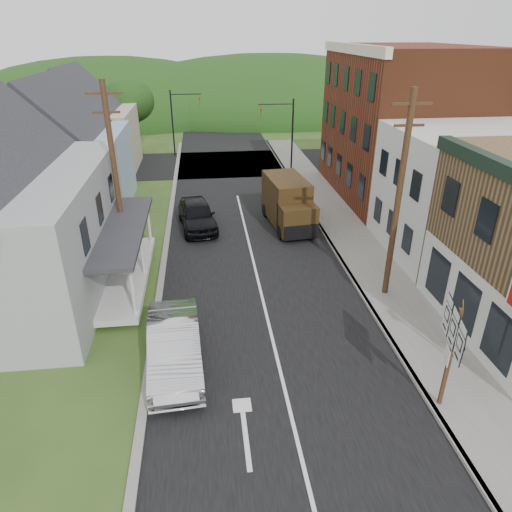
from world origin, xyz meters
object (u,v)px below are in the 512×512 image
object	(u,v)px
silver_sedan	(175,346)
warning_sign	(459,321)
dark_sedan	(197,215)
route_sign_cluster	(451,344)
delivery_van	(288,203)

from	to	relation	value
silver_sedan	warning_sign	bearing A→B (deg)	-9.08
warning_sign	dark_sedan	bearing A→B (deg)	142.10
silver_sedan	dark_sedan	xyz separation A→B (m)	(0.80, 12.74, -0.00)
dark_sedan	warning_sign	bearing A→B (deg)	-64.04
silver_sedan	warning_sign	world-z (taller)	warning_sign
silver_sedan	route_sign_cluster	world-z (taller)	route_sign_cluster
route_sign_cluster	silver_sedan	bearing A→B (deg)	174.50
silver_sedan	warning_sign	size ratio (longest dim) A/B	2.02
dark_sedan	delivery_van	bearing A→B (deg)	-11.17
silver_sedan	delivery_van	bearing A→B (deg)	59.33
delivery_van	warning_sign	distance (m)	13.83
dark_sedan	delivery_van	world-z (taller)	delivery_van
silver_sedan	route_sign_cluster	xyz separation A→B (m)	(8.43, -3.01, 1.63)
delivery_van	warning_sign	xyz separation A→B (m)	(3.62, -13.35, 0.31)
silver_sedan	warning_sign	xyz separation A→B (m)	(9.93, -0.94, 0.93)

